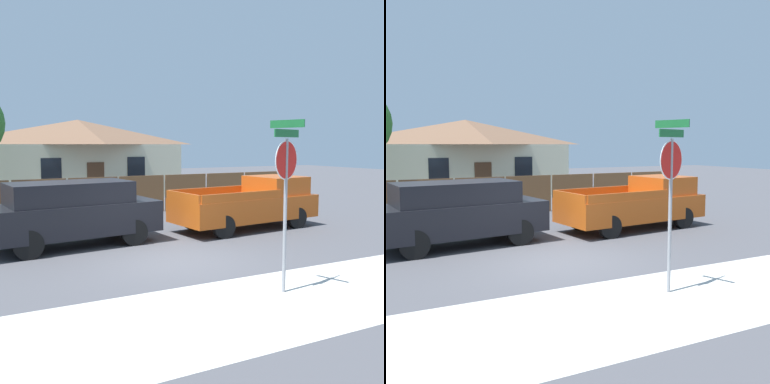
# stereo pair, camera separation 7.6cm
# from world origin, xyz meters

# --- Properties ---
(ground_plane) EXTENTS (80.00, 80.00, 0.00)m
(ground_plane) POSITION_xyz_m (0.00, 0.00, 0.00)
(ground_plane) COLOR #47474C
(sidewalk_strip) EXTENTS (36.00, 3.20, 0.01)m
(sidewalk_strip) POSITION_xyz_m (0.00, -3.60, 0.00)
(sidewalk_strip) COLOR beige
(sidewalk_strip) RESTS_ON ground
(wooden_fence) EXTENTS (16.88, 0.12, 1.70)m
(wooden_fence) POSITION_xyz_m (1.15, 7.90, 0.80)
(wooden_fence) COLOR brown
(wooden_fence) RESTS_ON ground
(house) EXTENTS (10.80, 8.06, 4.38)m
(house) POSITION_xyz_m (1.64, 16.87, 2.27)
(house) COLOR beige
(house) RESTS_ON ground
(red_suv) EXTENTS (4.95, 2.33, 1.87)m
(red_suv) POSITION_xyz_m (-1.87, 2.78, 1.01)
(red_suv) COLOR black
(red_suv) RESTS_ON ground
(orange_pickup) EXTENTS (5.33, 2.52, 1.78)m
(orange_pickup) POSITION_xyz_m (4.25, 2.81, 0.87)
(orange_pickup) COLOR #B74C14
(orange_pickup) RESTS_ON ground
(stop_sign) EXTENTS (0.80, 0.72, 3.38)m
(stop_sign) POSITION_xyz_m (0.90, -3.18, 2.29)
(stop_sign) COLOR gray
(stop_sign) RESTS_ON ground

